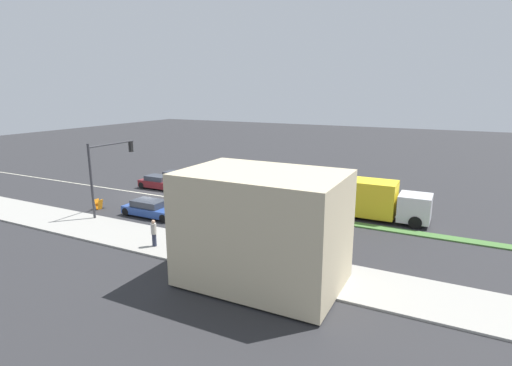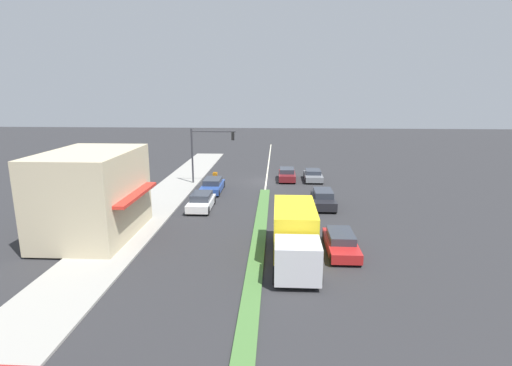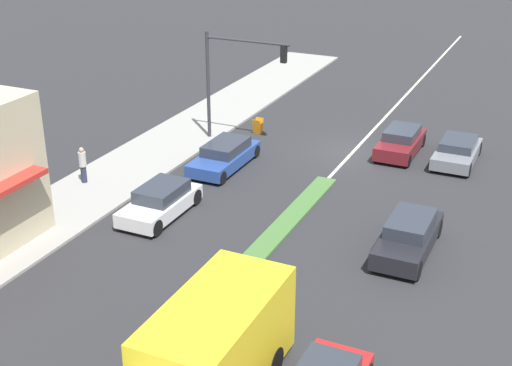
% 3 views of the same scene
% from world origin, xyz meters
% --- Properties ---
extents(ground_plane, '(160.00, 160.00, 0.00)m').
position_xyz_m(ground_plane, '(0.00, 18.00, 0.00)').
color(ground_plane, '#2B2B2D').
extents(sidewalk_right, '(4.00, 73.00, 0.12)m').
position_xyz_m(sidewalk_right, '(9.00, 18.50, 0.06)').
color(sidewalk_right, '#9E9B93').
rests_on(sidewalk_right, ground).
extents(median_strip, '(0.90, 46.00, 0.10)m').
position_xyz_m(median_strip, '(0.00, 27.00, 0.05)').
color(median_strip, '#477538').
rests_on(median_strip, ground).
extents(lane_marking_center, '(0.16, 60.00, 0.01)m').
position_xyz_m(lane_marking_center, '(0.00, 0.00, 0.00)').
color(lane_marking_center, beige).
rests_on(lane_marking_center, ground).
extents(building_corner_store, '(5.91, 7.75, 5.56)m').
position_xyz_m(building_corner_store, '(10.81, 16.99, 2.90)').
color(building_corner_store, '#C6B793').
rests_on(building_corner_store, sidewalk_right).
extents(traffic_signal_main, '(4.59, 0.34, 5.60)m').
position_xyz_m(traffic_signal_main, '(6.12, 1.40, 3.90)').
color(traffic_signal_main, '#333338').
rests_on(traffic_signal_main, sidewalk_right).
extents(pedestrian, '(0.34, 0.34, 1.68)m').
position_xyz_m(pedestrian, '(9.83, 9.14, 1.00)').
color(pedestrian, '#282D42').
rests_on(pedestrian, sidewalk_right).
extents(warning_aframe_sign, '(0.45, 0.53, 0.84)m').
position_xyz_m(warning_aframe_sign, '(5.54, -0.37, 0.43)').
color(warning_aframe_sign, orange).
rests_on(warning_aframe_sign, ground).
extents(delivery_truck, '(2.44, 7.50, 2.87)m').
position_xyz_m(delivery_truck, '(-2.20, 19.88, 1.47)').
color(delivery_truck, silver).
rests_on(delivery_truck, ground).
extents(sedan_dark, '(1.76, 4.41, 1.36)m').
position_xyz_m(sedan_dark, '(-5.00, 9.10, 0.66)').
color(sedan_dark, black).
rests_on(sedan_dark, ground).
extents(coupe_blue, '(1.83, 4.48, 1.24)m').
position_xyz_m(coupe_blue, '(5.00, 4.60, 0.60)').
color(coupe_blue, '#284793').
rests_on(coupe_blue, ground).
extents(hatchback_red, '(1.74, 4.49, 1.19)m').
position_xyz_m(hatchback_red, '(-5.00, 18.72, 0.58)').
color(hatchback_red, '#AD1E1E').
rests_on(hatchback_red, ground).
extents(van_white, '(1.80, 4.05, 1.31)m').
position_xyz_m(van_white, '(5.00, 10.37, 0.63)').
color(van_white, silver).
rests_on(van_white, ground).
extents(sedan_maroon, '(1.76, 3.95, 1.29)m').
position_xyz_m(sedan_maroon, '(-2.20, -0.70, 0.62)').
color(sedan_maroon, maroon).
rests_on(sedan_maroon, ground).
extents(suv_grey, '(1.84, 3.97, 1.15)m').
position_xyz_m(suv_grey, '(-5.00, -0.71, 0.57)').
color(suv_grey, slate).
rests_on(suv_grey, ground).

